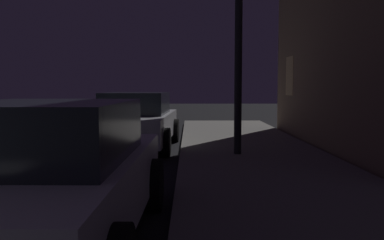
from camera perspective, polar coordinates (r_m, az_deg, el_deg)
name	(u,v)px	position (r m, az deg, el deg)	size (l,w,h in m)	color
car_white	(49,176)	(4.26, -19.02, -7.30)	(2.01, 4.08, 1.43)	silver
car_silver	(137,121)	(10.74, -7.60, -0.12)	(2.11, 4.28, 1.43)	#B7B7BF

